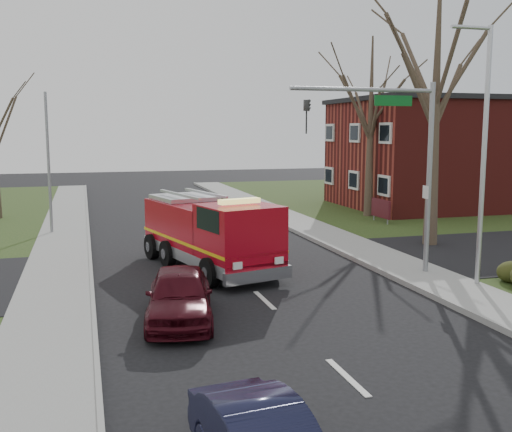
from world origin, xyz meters
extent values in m
plane|color=black|center=(0.00, 0.00, 0.00)|extent=(120.00, 120.00, 0.00)
cube|color=gray|center=(6.20, 0.00, 0.07)|extent=(2.40, 80.00, 0.15)
cube|color=gray|center=(-6.20, 0.00, 0.07)|extent=(2.40, 80.00, 0.15)
cube|color=maroon|center=(19.00, 18.00, 3.50)|extent=(15.00, 10.00, 7.00)
cube|color=black|center=(19.00, 18.00, 7.10)|extent=(15.40, 10.40, 0.30)
cube|color=silver|center=(11.45, 18.00, 2.00)|extent=(0.12, 1.40, 1.20)
cube|color=#4A1119|center=(10.50, 12.50, 0.90)|extent=(0.12, 2.00, 1.00)
cylinder|color=gray|center=(10.50, 11.70, 0.45)|extent=(0.08, 0.08, 0.90)
cylinder|color=gray|center=(10.50, 13.30, 0.45)|extent=(0.08, 0.08, 0.90)
cone|color=#3D2E24|center=(9.50, 6.00, 6.00)|extent=(0.64, 0.64, 12.00)
cone|color=#3D2E24|center=(11.00, 15.00, 5.25)|extent=(0.56, 0.56, 10.50)
cylinder|color=gray|center=(6.50, 1.50, 3.40)|extent=(0.18, 0.18, 6.80)
cylinder|color=gray|center=(3.90, 1.50, 6.50)|extent=(5.20, 0.14, 0.14)
cube|color=#0C591E|center=(5.00, 1.50, 6.15)|extent=(1.40, 0.06, 0.35)
imported|color=black|center=(1.90, 1.50, 6.15)|extent=(0.22, 0.18, 1.10)
cylinder|color=#B7BABF|center=(7.20, -0.50, 4.20)|extent=(0.16, 0.16, 8.40)
cylinder|color=#B7BABF|center=(6.50, -0.50, 8.30)|extent=(1.40, 0.12, 0.12)
cylinder|color=gray|center=(-6.80, 14.00, 3.50)|extent=(0.14, 0.14, 7.00)
cube|color=#9A0715|center=(-1.05, 5.73, 1.42)|extent=(3.52, 5.22, 1.93)
cube|color=#9A0715|center=(-0.17, 2.36, 1.56)|extent=(2.91, 2.91, 2.20)
cube|color=#B7BABF|center=(-0.77, 4.67, 0.64)|extent=(4.14, 7.54, 0.41)
cube|color=#E5B20C|center=(-0.77, 4.67, 1.15)|extent=(4.15, 7.54, 0.11)
cube|color=black|center=(0.08, 1.38, 2.25)|extent=(2.04, 0.62, 0.78)
cube|color=#E5D866|center=(-0.17, 2.36, 2.80)|extent=(1.50, 0.68, 0.17)
cylinder|color=black|center=(-1.30, 1.97, 0.51)|extent=(0.57, 1.06, 1.01)
cylinder|color=black|center=(1.01, 2.57, 0.51)|extent=(0.57, 1.06, 1.01)
cylinder|color=black|center=(-2.62, 7.03, 0.51)|extent=(0.57, 1.06, 1.01)
cylinder|color=black|center=(-0.31, 7.63, 0.51)|extent=(0.57, 1.06, 1.01)
imported|color=#3E0A12|center=(-2.80, -1.29, 0.74)|extent=(2.46, 4.56, 1.47)
camera|label=1|loc=(-5.17, -16.98, 5.16)|focal=42.00mm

